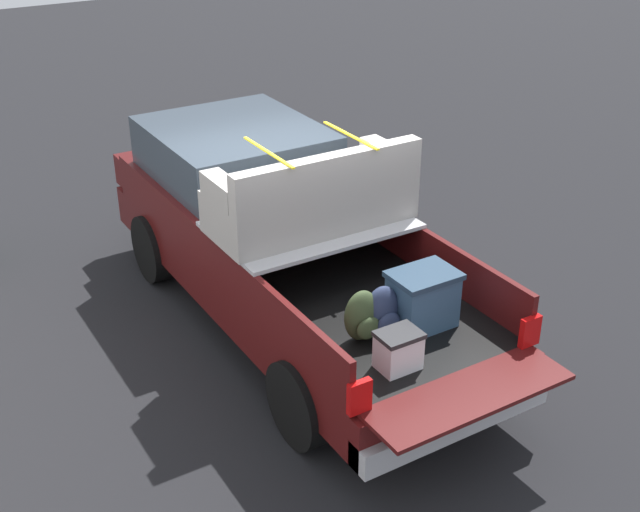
{
  "coord_description": "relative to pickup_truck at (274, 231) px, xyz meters",
  "views": [
    {
      "loc": [
        -6.78,
        3.76,
        4.87
      ],
      "look_at": [
        -0.6,
        0.0,
        1.1
      ],
      "focal_mm": 46.29,
      "sensor_mm": 36.0,
      "label": 1
    }
  ],
  "objects": [
    {
      "name": "ground_plane",
      "position": [
        -0.37,
        0.0,
        -0.98
      ],
      "size": [
        40.0,
        40.0,
        0.0
      ],
      "primitive_type": "plane",
      "color": "black"
    },
    {
      "name": "pickup_truck",
      "position": [
        0.0,
        0.0,
        0.0
      ],
      "size": [
        6.05,
        2.06,
        2.23
      ],
      "color": "#470F0F",
      "rests_on": "ground_plane"
    }
  ]
}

